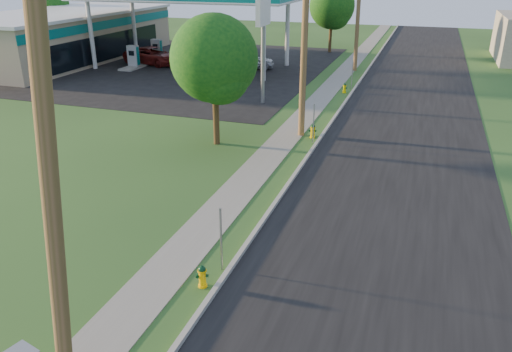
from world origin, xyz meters
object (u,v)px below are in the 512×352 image
Objects in this scene: tree_verge at (216,63)px; fuel_pump_ne at (232,66)px; car_red at (153,56)px; car_silver at (249,60)px; fuel_pump_sw at (157,52)px; utility_pole_near at (50,184)px; hydrant_far at (344,88)px; price_pylon at (263,14)px; fuel_pump_se at (249,58)px; utility_pole_mid at (305,37)px; hydrant_near at (202,276)px; tree_lot at (333,8)px; fuel_pump_nw at (134,60)px; tree_back at (51,8)px; hydrant_mid at (313,131)px; utility_pole_far at (358,10)px.

fuel_pump_ne is at bearing 108.88° from tree_verge.
car_red is 8.73m from car_silver.
car_silver is at bearing -6.52° from fuel_pump_sw.
utility_pole_near is 13.30× the size of hydrant_far.
price_pylon is at bearing -135.07° from hydrant_far.
fuel_pump_sw is 4.49× the size of hydrant_far.
car_silver is (0.35, -1.07, -0.01)m from fuel_pump_se.
hydrant_far is at bearing -20.88° from fuel_pump_sw.
fuel_pump_sw is at bearing 126.10° from tree_verge.
utility_pole_mid is 13.75× the size of hydrant_far.
fuel_pump_se is at bearing 143.34° from hydrant_far.
tree_lot is at bearing 96.09° from hydrant_near.
fuel_pump_nw is 1.00× the size of fuel_pump_ne.
car_silver is at bearing 17.41° from fuel_pump_nw.
tree_lot is at bearing 97.81° from utility_pole_mid.
utility_pole_near is 2.96× the size of fuel_pump_nw.
utility_pole_mid is 1.60× the size of tree_back.
hydrant_near is 0.92× the size of hydrant_mid.
utility_pole_near reaches higher than fuel_pump_nw.
utility_pole_near reaches higher than price_pylon.
tree_back reaches higher than car_red.
fuel_pump_se is 24.51m from tree_back.
hydrant_near is (33.47, -35.13, -3.60)m from tree_back.
fuel_pump_se reaches higher than hydrant_far.
hydrant_mid is (18.56, -17.21, -0.36)m from fuel_pump_sw.
fuel_pump_se is at bearing 105.25° from tree_verge.
fuel_pump_se is 11.81m from hydrant_far.
fuel_pump_nw is at bearing 151.82° from price_pylon.
fuel_pump_nw is at bearing 180.00° from fuel_pump_ne.
fuel_pump_sw is at bearing 117.09° from utility_pole_near.
fuel_pump_sw is 17.49m from tree_lot.
tree_back is 1.13× the size of car_red.
tree_lot reaches higher than fuel_pump_ne.
hydrant_near is (0.66, -13.74, -4.62)m from utility_pole_mid.
car_red is (-17.25, 33.12, -4.05)m from utility_pole_near.
fuel_pump_nw is at bearing -136.66° from tree_lot.
fuel_pump_sw reaches higher than hydrant_near.
utility_pole_near is at bearing -90.00° from utility_pole_far.
hydrant_far is at bearing 88.84° from utility_pole_near.
tree_verge is at bearing -149.20° from hydrant_mid.
fuel_pump_ne is (-8.90, -5.00, -4.08)m from utility_pole_far.
hydrant_far is 18.55m from car_red.
utility_pole_near is 2.26× the size of car_silver.
tree_verge is (5.37, -19.71, 3.28)m from fuel_pump_se.
tree_back is 8.18× the size of hydrant_mid.
car_silver is (-5.02, 18.64, -3.29)m from tree_verge.
utility_pole_far is 18.39m from fuel_pump_sw.
fuel_pump_se is at bearing -173.59° from utility_pole_far.
utility_pole_far is 2.97× the size of fuel_pump_se.
car_red is at bearing 144.21° from price_pylon.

